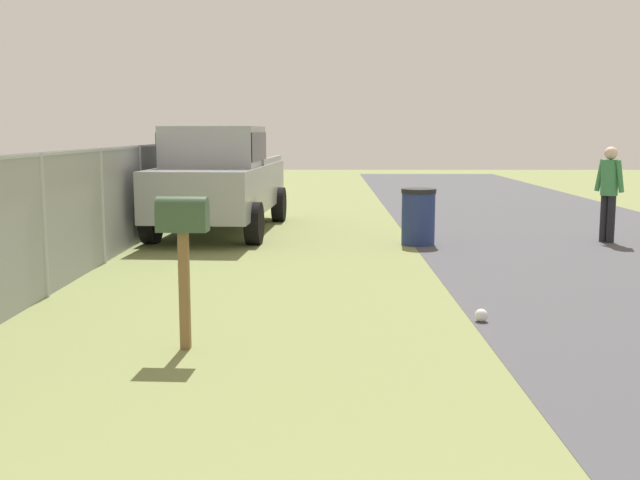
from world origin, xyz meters
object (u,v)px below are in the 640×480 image
at_px(mailbox, 183,228).
at_px(pickup_truck, 219,177).
at_px(trash_bin, 418,217).
at_px(pedestrian, 609,187).

height_order(mailbox, pickup_truck, pickup_truck).
distance_m(mailbox, trash_bin, 7.22).
relative_size(pickup_truck, trash_bin, 5.48).
height_order(pickup_truck, trash_bin, pickup_truck).
bearing_deg(trash_bin, pickup_truck, 66.43).
bearing_deg(mailbox, trash_bin, -21.02).
xyz_separation_m(pickup_truck, pedestrian, (-1.33, -7.20, -0.10)).
relative_size(mailbox, pickup_truck, 0.26).
height_order(mailbox, pedestrian, pedestrian).
bearing_deg(pickup_truck, mailbox, 9.26).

